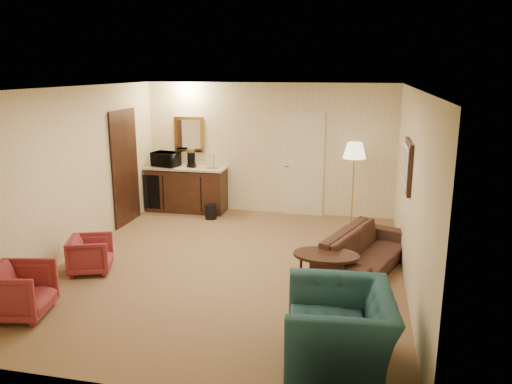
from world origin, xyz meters
TOP-DOWN VIEW (x-y plane):
  - ground at (0.00, 0.00)m, footprint 6.00×6.00m
  - room_walls at (-0.10, 0.77)m, footprint 5.02×6.01m
  - wetbar_cabinet at (-1.65, 2.72)m, footprint 1.64×0.58m
  - sofa at (1.95, 0.29)m, footprint 1.23×2.06m
  - teal_armchair at (1.72, -2.20)m, footprint 0.88×1.25m
  - rose_chair_near at (-1.90, -0.61)m, footprint 0.69×0.71m
  - rose_chair_far at (-2.01, -2.00)m, footprint 0.75×0.78m
  - coffee_table at (1.45, -0.47)m, footprint 0.99×0.80m
  - floor_lamp at (1.70, 2.40)m, footprint 0.42×0.42m
  - waste_bin at (-1.00, 2.27)m, footprint 0.26×0.26m
  - microwave at (-2.07, 2.71)m, footprint 0.58×0.40m
  - coffee_maker at (-1.53, 2.72)m, footprint 0.20×0.20m

SIDE VIEW (x-z plane):
  - ground at x=0.00m, z-range 0.00..0.00m
  - waste_bin at x=-1.00m, z-range 0.00..0.28m
  - coffee_table at x=1.45m, z-range 0.00..0.50m
  - rose_chair_near at x=-1.90m, z-range 0.00..0.58m
  - rose_chair_far at x=-2.01m, z-range 0.00..0.69m
  - sofa at x=1.95m, z-range 0.00..0.78m
  - wetbar_cabinet at x=-1.65m, z-range 0.00..0.92m
  - teal_armchair at x=1.72m, z-range 0.00..1.03m
  - floor_lamp at x=1.70m, z-range 0.00..1.58m
  - coffee_maker at x=-1.53m, z-range 0.92..1.22m
  - microwave at x=-2.07m, z-range 0.92..1.28m
  - room_walls at x=-0.10m, z-range 0.41..3.02m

